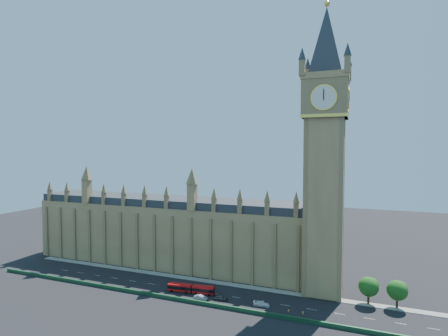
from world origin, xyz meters
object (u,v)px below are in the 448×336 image
(car_grey, at_px, (221,298))
(car_silver, at_px, (201,298))
(red_bus, at_px, (191,289))
(car_white, at_px, (262,304))

(car_grey, relative_size, car_silver, 0.99)
(red_bus, xyz_separation_m, car_white, (24.66, -1.28, -0.70))
(red_bus, bearing_deg, car_grey, -15.16)
(car_silver, bearing_deg, red_bus, 51.61)
(car_grey, xyz_separation_m, car_silver, (-6.13, -2.01, -0.02))
(car_silver, bearing_deg, car_white, -86.29)
(red_bus, xyz_separation_m, car_grey, (11.34, -1.66, -0.67))
(red_bus, bearing_deg, car_white, -9.82)
(red_bus, height_order, car_silver, red_bus)
(car_grey, bearing_deg, red_bus, 78.54)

